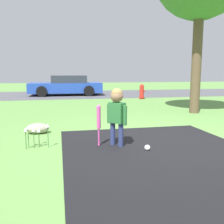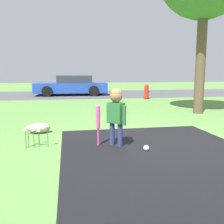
# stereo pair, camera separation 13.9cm
# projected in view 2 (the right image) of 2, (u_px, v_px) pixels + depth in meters

# --- Properties ---
(ground_plane) EXTENTS (60.00, 60.00, 0.00)m
(ground_plane) POSITION_uv_depth(u_px,v_px,m) (162.00, 139.00, 4.87)
(ground_plane) COLOR #5B8C42
(driveway_strip) EXTENTS (3.10, 7.00, 0.01)m
(driveway_strip) POSITION_uv_depth(u_px,v_px,m) (223.00, 207.00, 2.37)
(driveway_strip) COLOR black
(driveway_strip) RESTS_ON ground
(street_strip) EXTENTS (40.00, 6.00, 0.01)m
(street_strip) POSITION_uv_depth(u_px,v_px,m) (96.00, 94.00, 15.42)
(street_strip) COLOR #4C4C51
(street_strip) RESTS_ON ground
(child) EXTENTS (0.30, 0.33, 1.01)m
(child) POSITION_uv_depth(u_px,v_px,m) (116.00, 109.00, 4.30)
(child) COLOR navy
(child) RESTS_ON ground
(baseball_bat) EXTENTS (0.07, 0.07, 0.73)m
(baseball_bat) POSITION_uv_depth(u_px,v_px,m) (98.00, 119.00, 4.34)
(baseball_bat) COLOR #E54CA5
(baseball_bat) RESTS_ON ground
(sports_ball) EXTENTS (0.10, 0.10, 0.10)m
(sports_ball) POSITION_uv_depth(u_px,v_px,m) (146.00, 148.00, 4.10)
(sports_ball) COLOR white
(sports_ball) RESTS_ON ground
(fire_hydrant) EXTENTS (0.30, 0.27, 0.74)m
(fire_hydrant) POSITION_uv_depth(u_px,v_px,m) (146.00, 92.00, 12.35)
(fire_hydrant) COLOR red
(fire_hydrant) RESTS_ON ground
(parked_car) EXTENTS (4.17, 2.16, 1.14)m
(parked_car) POSITION_uv_depth(u_px,v_px,m) (72.00, 86.00, 14.65)
(parked_car) COLOR #2347AD
(parked_car) RESTS_ON ground
(flower_bed) EXTENTS (0.42, 0.28, 0.42)m
(flower_bed) POSITION_uv_depth(u_px,v_px,m) (35.00, 130.00, 4.29)
(flower_bed) COLOR #38702D
(flower_bed) RESTS_ON ground
(edging_rock) EXTENTS (0.48, 0.33, 0.22)m
(edging_rock) POSITION_uv_depth(u_px,v_px,m) (39.00, 128.00, 5.34)
(edging_rock) COLOR #9E937F
(edging_rock) RESTS_ON ground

